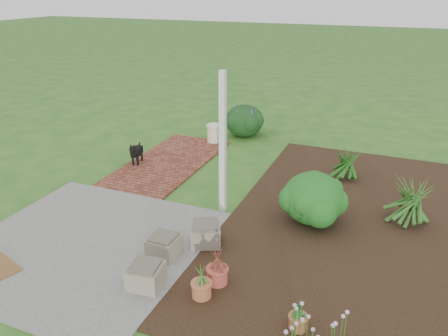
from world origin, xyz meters
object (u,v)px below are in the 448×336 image
at_px(black_dog, 136,152).
at_px(stone_trough_near, 146,276).
at_px(cream_ceramic_urn, 214,133).
at_px(evergreen_shrub, 313,197).

bearing_deg(black_dog, stone_trough_near, -68.84).
bearing_deg(cream_ceramic_urn, black_dog, -116.49).
relative_size(cream_ceramic_urn, evergreen_shrub, 0.43).
distance_m(stone_trough_near, evergreen_shrub, 3.09).
xyz_separation_m(stone_trough_near, black_dog, (-2.47, 3.60, 0.14)).
height_order(stone_trough_near, evergreen_shrub, evergreen_shrub).
bearing_deg(evergreen_shrub, cream_ceramic_urn, 136.08).
bearing_deg(stone_trough_near, black_dog, 124.49).
bearing_deg(black_dog, evergreen_shrub, -27.07).
bearing_deg(cream_ceramic_urn, stone_trough_near, -75.30).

